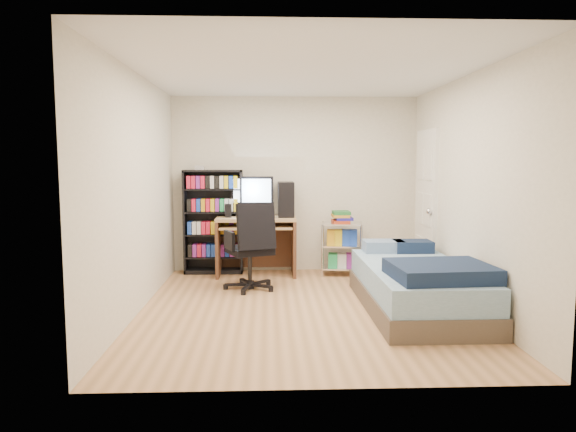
{
  "coord_description": "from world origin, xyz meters",
  "views": [
    {
      "loc": [
        -0.39,
        -5.4,
        1.57
      ],
      "look_at": [
        -0.16,
        0.4,
        0.96
      ],
      "focal_mm": 32.0,
      "sensor_mm": 36.0,
      "label": 1
    }
  ],
  "objects_px": {
    "computer_desk": "(264,222)",
    "bed": "(417,285)",
    "media_shelf": "(213,220)",
    "office_chair": "(251,262)"
  },
  "relations": [
    {
      "from": "computer_desk",
      "to": "office_chair",
      "type": "distance_m",
      "value": 0.99
    },
    {
      "from": "computer_desk",
      "to": "bed",
      "type": "xyz_separation_m",
      "value": [
        1.64,
        -1.85,
        -0.47
      ]
    },
    {
      "from": "media_shelf",
      "to": "bed",
      "type": "xyz_separation_m",
      "value": [
        2.36,
        -1.95,
        -0.48
      ]
    },
    {
      "from": "media_shelf",
      "to": "bed",
      "type": "relative_size",
      "value": 0.71
    },
    {
      "from": "media_shelf",
      "to": "office_chair",
      "type": "bearing_deg",
      "value": -60.65
    },
    {
      "from": "bed",
      "to": "office_chair",
      "type": "bearing_deg",
      "value": 152.04
    },
    {
      "from": "media_shelf",
      "to": "office_chair",
      "type": "xyz_separation_m",
      "value": [
        0.56,
        -1.0,
        -0.41
      ]
    },
    {
      "from": "office_chair",
      "to": "bed",
      "type": "distance_m",
      "value": 2.03
    },
    {
      "from": "media_shelf",
      "to": "office_chair",
      "type": "relative_size",
      "value": 1.4
    },
    {
      "from": "computer_desk",
      "to": "office_chair",
      "type": "relative_size",
      "value": 1.26
    }
  ]
}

